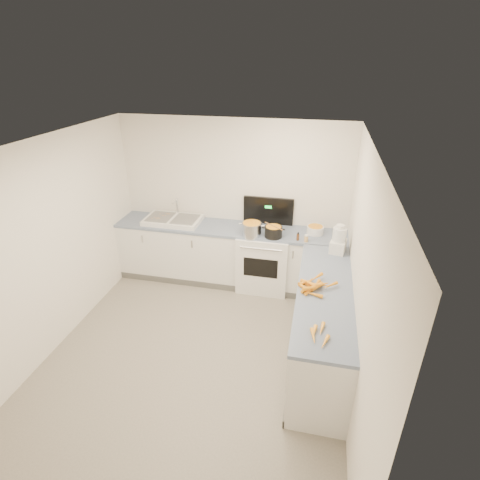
% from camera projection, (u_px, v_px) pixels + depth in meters
% --- Properties ---
extents(floor, '(3.50, 4.00, 0.00)m').
position_uv_depth(floor, '(197.00, 353.00, 4.58)').
color(floor, gray).
rests_on(floor, ground).
extents(ceiling, '(3.50, 4.00, 0.00)m').
position_uv_depth(ceiling, '(183.00, 149.00, 3.47)').
color(ceiling, white).
rests_on(ceiling, ground).
extents(wall_back, '(3.50, 0.00, 2.50)m').
position_uv_depth(wall_back, '(234.00, 201.00, 5.77)').
color(wall_back, white).
rests_on(wall_back, ground).
extents(wall_front, '(3.50, 0.00, 2.50)m').
position_uv_depth(wall_front, '(83.00, 427.00, 2.28)').
color(wall_front, white).
rests_on(wall_front, ground).
extents(wall_left, '(0.00, 4.00, 2.50)m').
position_uv_depth(wall_left, '(48.00, 249.00, 4.36)').
color(wall_left, white).
rests_on(wall_left, ground).
extents(wall_right, '(0.00, 4.00, 2.50)m').
position_uv_depth(wall_right, '(359.00, 285.00, 3.69)').
color(wall_right, white).
rests_on(wall_right, ground).
extents(counter_back, '(3.50, 0.62, 0.94)m').
position_uv_depth(counter_back, '(230.00, 255.00, 5.86)').
color(counter_back, white).
rests_on(counter_back, ground).
extents(counter_right, '(0.62, 2.20, 0.94)m').
position_uv_depth(counter_right, '(321.00, 324.00, 4.36)').
color(counter_right, white).
rests_on(counter_right, ground).
extents(stove, '(0.76, 0.65, 1.36)m').
position_uv_depth(stove, '(264.00, 258.00, 5.74)').
color(stove, white).
rests_on(stove, ground).
extents(sink, '(0.86, 0.52, 0.31)m').
position_uv_depth(sink, '(173.00, 220.00, 5.81)').
color(sink, white).
rests_on(sink, counter_back).
extents(steel_pot, '(0.29, 0.29, 0.21)m').
position_uv_depth(steel_pot, '(252.00, 230.00, 5.38)').
color(steel_pot, silver).
rests_on(steel_pot, stove).
extents(black_pot, '(0.26, 0.26, 0.18)m').
position_uv_depth(black_pot, '(273.00, 232.00, 5.33)').
color(black_pot, black).
rests_on(black_pot, stove).
extents(wooden_spoon, '(0.29, 0.23, 0.01)m').
position_uv_depth(wooden_spoon, '(274.00, 226.00, 5.28)').
color(wooden_spoon, '#AD7A47').
rests_on(wooden_spoon, black_pot).
extents(mixing_bowl, '(0.27, 0.27, 0.11)m').
position_uv_depth(mixing_bowl, '(315.00, 230.00, 5.43)').
color(mixing_bowl, white).
rests_on(mixing_bowl, counter_back).
extents(extract_bottle, '(0.04, 0.04, 0.10)m').
position_uv_depth(extract_bottle, '(298.00, 237.00, 5.24)').
color(extract_bottle, '#593319').
rests_on(extract_bottle, counter_back).
extents(spice_jar, '(0.05, 0.05, 0.09)m').
position_uv_depth(spice_jar, '(306.00, 239.00, 5.20)').
color(spice_jar, '#E5B266').
rests_on(spice_jar, counter_back).
extents(food_processor, '(0.23, 0.26, 0.39)m').
position_uv_depth(food_processor, '(339.00, 241.00, 4.88)').
color(food_processor, white).
rests_on(food_processor, counter_right).
extents(carrot_pile, '(0.45, 0.45, 0.09)m').
position_uv_depth(carrot_pile, '(313.00, 286.00, 4.16)').
color(carrot_pile, '#FF9F1F').
rests_on(carrot_pile, counter_right).
extents(peeled_carrots, '(0.19, 0.36, 0.04)m').
position_uv_depth(peeled_carrots, '(318.00, 334.00, 3.46)').
color(peeled_carrots, '#FFA426').
rests_on(peeled_carrots, counter_right).
extents(peelings, '(0.23, 0.26, 0.01)m').
position_uv_depth(peelings, '(161.00, 216.00, 5.84)').
color(peelings, tan).
rests_on(peelings, sink).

